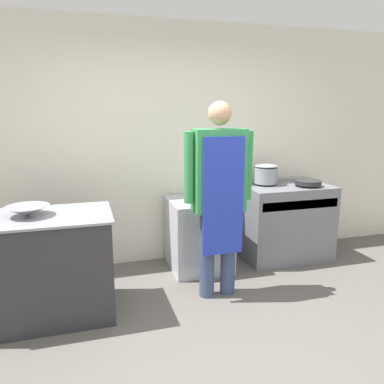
{
  "coord_description": "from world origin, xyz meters",
  "views": [
    {
      "loc": [
        -0.91,
        -2.13,
        1.75
      ],
      "look_at": [
        0.03,
        1.11,
        1.0
      ],
      "focal_mm": 35.0,
      "sensor_mm": 36.0,
      "label": 1
    }
  ],
  "objects_px": {
    "mixing_bowl": "(27,211)",
    "stock_pot": "(266,173)",
    "fridge_unit": "(199,234)",
    "saute_pan": "(308,182)",
    "person_cook": "(219,189)",
    "stove": "(285,222)"
  },
  "relations": [
    {
      "from": "stove",
      "to": "stock_pot",
      "type": "xyz_separation_m",
      "value": [
        -0.23,
        0.11,
        0.58
      ]
    },
    {
      "from": "fridge_unit",
      "to": "mixing_bowl",
      "type": "relative_size",
      "value": 2.23
    },
    {
      "from": "mixing_bowl",
      "to": "stock_pot",
      "type": "height_order",
      "value": "stock_pot"
    },
    {
      "from": "fridge_unit",
      "to": "mixing_bowl",
      "type": "distance_m",
      "value": 1.84
    },
    {
      "from": "person_cook",
      "to": "mixing_bowl",
      "type": "xyz_separation_m",
      "value": [
        -1.63,
        0.07,
        -0.1
      ]
    },
    {
      "from": "fridge_unit",
      "to": "saute_pan",
      "type": "bearing_deg",
      "value": -5.06
    },
    {
      "from": "person_cook",
      "to": "saute_pan",
      "type": "xyz_separation_m",
      "value": [
        1.3,
        0.56,
        -0.12
      ]
    },
    {
      "from": "person_cook",
      "to": "mixing_bowl",
      "type": "bearing_deg",
      "value": 177.54
    },
    {
      "from": "saute_pan",
      "to": "fridge_unit",
      "type": "bearing_deg",
      "value": 174.94
    },
    {
      "from": "stock_pot",
      "to": "fridge_unit",
      "type": "bearing_deg",
      "value": -172.97
    },
    {
      "from": "mixing_bowl",
      "to": "stove",
      "type": "bearing_deg",
      "value": 12.31
    },
    {
      "from": "mixing_bowl",
      "to": "stock_pot",
      "type": "distance_m",
      "value": 2.6
    },
    {
      "from": "person_cook",
      "to": "stock_pot",
      "type": "distance_m",
      "value": 1.17
    },
    {
      "from": "fridge_unit",
      "to": "stock_pot",
      "type": "relative_size",
      "value": 2.81
    },
    {
      "from": "person_cook",
      "to": "fridge_unit",
      "type": "bearing_deg",
      "value": 88.46
    },
    {
      "from": "mixing_bowl",
      "to": "saute_pan",
      "type": "height_order",
      "value": "mixing_bowl"
    },
    {
      "from": "saute_pan",
      "to": "mixing_bowl",
      "type": "bearing_deg",
      "value": -170.56
    },
    {
      "from": "saute_pan",
      "to": "person_cook",
      "type": "bearing_deg",
      "value": -156.8
    },
    {
      "from": "fridge_unit",
      "to": "saute_pan",
      "type": "xyz_separation_m",
      "value": [
        1.28,
        -0.11,
        0.54
      ]
    },
    {
      "from": "fridge_unit",
      "to": "saute_pan",
      "type": "height_order",
      "value": "saute_pan"
    },
    {
      "from": "stove",
      "to": "person_cook",
      "type": "height_order",
      "value": "person_cook"
    },
    {
      "from": "fridge_unit",
      "to": "person_cook",
      "type": "distance_m",
      "value": 0.94
    }
  ]
}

